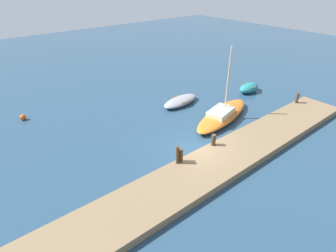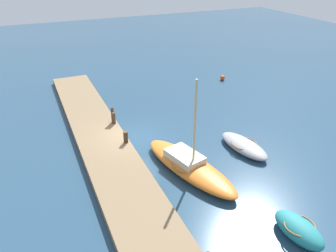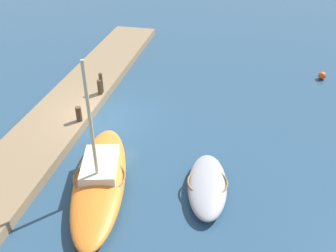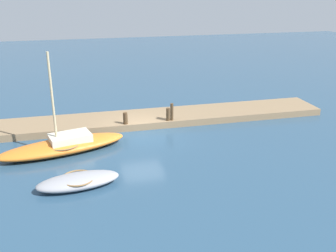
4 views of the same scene
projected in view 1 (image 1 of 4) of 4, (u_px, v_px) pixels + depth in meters
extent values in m
plane|color=navy|center=(194.00, 150.00, 17.05)|extent=(84.00, 84.00, 0.00)
cube|color=#846B4C|center=(218.00, 162.00, 15.62)|extent=(24.43, 2.92, 0.42)
ellipsoid|color=teal|center=(249.00, 88.00, 24.99)|extent=(2.45, 1.38, 0.79)
torus|color=olive|center=(249.00, 86.00, 24.88)|extent=(1.37, 1.37, 0.07)
ellipsoid|color=#939399|center=(180.00, 101.00, 22.74)|extent=(3.73, 1.88, 0.57)
torus|color=olive|center=(180.00, 99.00, 22.66)|extent=(1.69, 1.69, 0.07)
ellipsoid|color=orange|center=(223.00, 115.00, 20.42)|extent=(6.89, 3.45, 0.67)
torus|color=olive|center=(223.00, 113.00, 20.33)|extent=(2.37, 2.37, 0.07)
cube|color=beige|center=(221.00, 112.00, 19.94)|extent=(2.34, 1.76, 0.40)
cylinder|color=#C6B284|center=(228.00, 81.00, 19.36)|extent=(0.12, 0.12, 4.75)
cylinder|color=#47331E|center=(178.00, 155.00, 14.96)|extent=(0.19, 0.19, 1.06)
cylinder|color=#47331E|center=(181.00, 155.00, 15.16)|extent=(0.23, 0.23, 0.78)
cylinder|color=#47331E|center=(213.00, 140.00, 16.62)|extent=(0.27, 0.27, 0.71)
cylinder|color=#47331E|center=(297.00, 98.00, 21.92)|extent=(0.23, 0.23, 0.80)
sphere|color=#E54C19|center=(23.00, 117.00, 20.38)|extent=(0.44, 0.44, 0.44)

